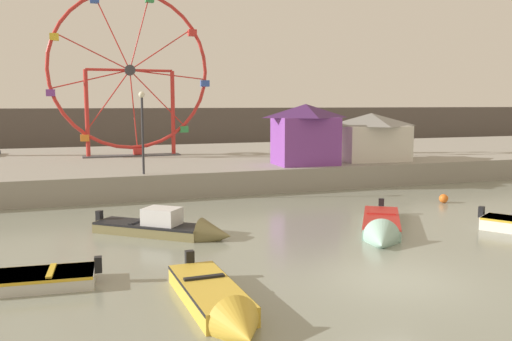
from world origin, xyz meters
TOP-DOWN VIEW (x-y plane):
  - ground_plane at (0.00, 0.00)m, footprint 240.00×240.00m
  - quay_promenade at (0.00, 24.50)m, footprint 110.00×19.89m
  - distant_town_skyline at (0.00, 46.23)m, footprint 140.00×3.00m
  - motorboat_olive_wood at (-4.99, 7.02)m, footprint 4.98×4.40m
  - motorboat_mustard_yellow at (-5.31, -0.78)m, footprint 1.38×5.02m
  - motorboat_pale_grey at (-10.25, 2.77)m, footprint 4.06×1.72m
  - motorboat_seafoam at (2.52, 4.68)m, footprint 4.38×5.86m
  - ferris_wheel_red_frame at (-4.36, 25.05)m, footprint 10.82×1.20m
  - carnival_booth_white_ticket at (9.67, 17.30)m, footprint 4.79×3.89m
  - carnival_booth_purple_stall at (4.72, 16.41)m, footprint 3.97×2.93m
  - promenade_lamp_near at (-4.89, 15.26)m, footprint 0.32×0.32m
  - mooring_buoy_orange at (9.01, 9.27)m, footprint 0.44×0.44m

SIDE VIEW (x-z plane):
  - ground_plane at x=0.00m, z-range 0.00..0.00m
  - motorboat_pale_grey at x=-10.25m, z-range -0.47..0.89m
  - motorboat_seafoam at x=2.52m, z-range -0.44..0.87m
  - mooring_buoy_orange at x=9.01m, z-range 0.00..0.44m
  - motorboat_mustard_yellow at x=-5.31m, z-range -0.34..0.85m
  - motorboat_olive_wood at x=-4.99m, z-range -0.40..1.01m
  - quay_promenade at x=0.00m, z-range 0.00..1.31m
  - distant_town_skyline at x=0.00m, z-range 0.00..4.40m
  - carnival_booth_white_ticket at x=9.67m, z-range 1.37..4.36m
  - carnival_booth_purple_stall at x=4.72m, z-range 1.38..4.94m
  - promenade_lamp_near at x=-4.89m, z-range 1.93..6.13m
  - ferris_wheel_red_frame at x=-4.36m, z-range 1.33..12.50m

